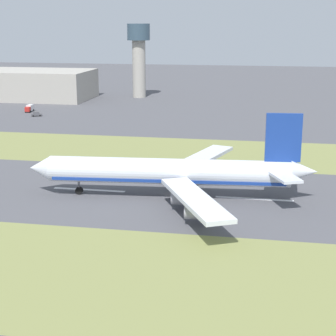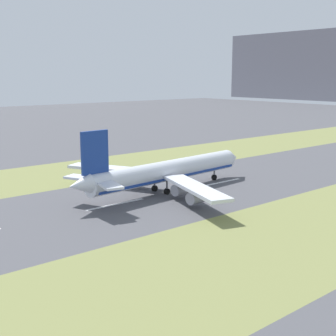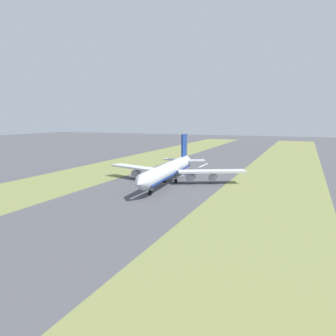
{
  "view_description": "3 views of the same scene",
  "coord_description": "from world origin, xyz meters",
  "px_view_note": "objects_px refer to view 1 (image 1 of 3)",
  "views": [
    {
      "loc": [
        -125.66,
        -22.08,
        40.08
      ],
      "look_at": [
        -2.11,
        0.57,
        7.0
      ],
      "focal_mm": 60.0,
      "sensor_mm": 36.0,
      "label": 1
    },
    {
      "loc": [
        101.48,
        -85.72,
        34.01
      ],
      "look_at": [
        -2.11,
        0.57,
        7.0
      ],
      "focal_mm": 50.0,
      "sensor_mm": 36.0,
      "label": 2
    },
    {
      "loc": [
        -55.37,
        127.44,
        28.18
      ],
      "look_at": [
        -2.11,
        0.57,
        7.0
      ],
      "focal_mm": 35.0,
      "sensor_mm": 36.0,
      "label": 3
    }
  ],
  "objects_px": {
    "terminal_building": "(15,84)",
    "apron_car": "(36,114)",
    "airplane_main_jet": "(176,172)",
    "control_tower": "(139,52)",
    "service_truck": "(29,108)"
  },
  "relations": [
    {
      "from": "apron_car",
      "to": "terminal_building",
      "type": "bearing_deg",
      "value": 32.91
    },
    {
      "from": "airplane_main_jet",
      "to": "control_tower",
      "type": "relative_size",
      "value": 1.74
    },
    {
      "from": "terminal_building",
      "to": "apron_car",
      "type": "distance_m",
      "value": 63.88
    },
    {
      "from": "terminal_building",
      "to": "control_tower",
      "type": "height_order",
      "value": "control_tower"
    },
    {
      "from": "control_tower",
      "to": "service_truck",
      "type": "xyz_separation_m",
      "value": [
        -57.95,
        37.46,
        -22.11
      ]
    },
    {
      "from": "service_truck",
      "to": "apron_car",
      "type": "height_order",
      "value": "service_truck"
    },
    {
      "from": "apron_car",
      "to": "control_tower",
      "type": "bearing_deg",
      "value": -23.19
    },
    {
      "from": "control_tower",
      "to": "airplane_main_jet",
      "type": "bearing_deg",
      "value": -164.01
    },
    {
      "from": "terminal_building",
      "to": "service_truck",
      "type": "height_order",
      "value": "terminal_building"
    },
    {
      "from": "control_tower",
      "to": "terminal_building",
      "type": "bearing_deg",
      "value": 103.63
    },
    {
      "from": "airplane_main_jet",
      "to": "control_tower",
      "type": "bearing_deg",
      "value": 15.99
    },
    {
      "from": "service_truck",
      "to": "terminal_building",
      "type": "bearing_deg",
      "value": 32.07
    },
    {
      "from": "control_tower",
      "to": "apron_car",
      "type": "height_order",
      "value": "control_tower"
    },
    {
      "from": "service_truck",
      "to": "apron_car",
      "type": "xyz_separation_m",
      "value": [
        -10.93,
        -7.95,
        -0.66
      ]
    },
    {
      "from": "control_tower",
      "to": "service_truck",
      "type": "distance_m",
      "value": 72.46
    }
  ]
}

